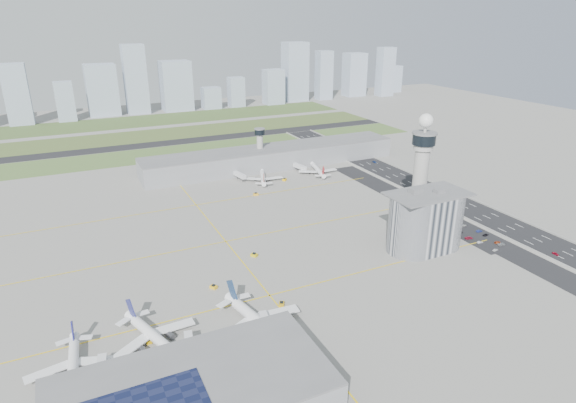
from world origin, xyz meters
name	(u,v)px	position (x,y,z in m)	size (l,w,h in m)	color
ground	(317,250)	(0.00, 0.00, 0.00)	(1000.00, 1000.00, 0.00)	gray
grass_strip_0	(177,152)	(-20.00, 225.00, 0.04)	(480.00, 50.00, 0.08)	#506D33
grass_strip_1	(160,135)	(-20.00, 300.00, 0.04)	(480.00, 60.00, 0.08)	#4A5D2C
grass_strip_2	(146,121)	(-20.00, 380.00, 0.04)	(480.00, 70.00, 0.08)	#485D2C
runway	(168,143)	(-20.00, 262.00, 0.06)	(480.00, 22.00, 0.10)	black
highway	(479,214)	(115.00, 0.00, 0.05)	(28.00, 500.00, 0.10)	black
barrier_left	(462,216)	(101.00, 0.00, 0.60)	(0.60, 500.00, 1.20)	#9E9E99
barrier_right	(496,209)	(129.00, 0.00, 0.60)	(0.60, 500.00, 1.20)	#9E9E99
landside_road	(460,227)	(90.00, -10.00, 0.04)	(18.00, 260.00, 0.08)	black
parking_lot	(473,235)	(88.00, -22.00, 0.05)	(20.00, 44.00, 0.10)	black
taxiway_line_h_0	(270,295)	(-40.00, -30.00, 0.01)	(260.00, 0.60, 0.01)	yellow
taxiway_line_h_1	(226,242)	(-40.00, 30.00, 0.01)	(260.00, 0.60, 0.01)	yellow
taxiway_line_h_2	(196,205)	(-40.00, 90.00, 0.01)	(260.00, 0.60, 0.01)	yellow
taxiway_line_v	(226,242)	(-40.00, 30.00, 0.01)	(0.60, 260.00, 0.01)	yellow
control_tower	(421,165)	(72.00, 8.00, 35.04)	(14.00, 14.00, 64.50)	#ADAAA5
secondary_tower	(260,145)	(30.00, 150.00, 18.80)	(8.60, 8.60, 31.90)	#ADAAA5
admin_building	(426,221)	(51.99, -22.00, 15.30)	(42.00, 24.00, 33.50)	#B2B2B7
terminal_pier	(273,157)	(40.00, 148.00, 7.90)	(210.00, 32.00, 15.80)	gray
near_terminal	(192,398)	(-88.07, -82.02, 6.43)	(84.00, 42.00, 13.00)	gray
airplane_near_a	(72,362)	(-120.32, -46.93, 5.17)	(36.96, 31.42, 10.35)	white
airplane_near_b	(154,332)	(-91.85, -42.65, 5.62)	(40.17, 34.14, 11.25)	white
airplane_near_c	(259,316)	(-53.50, -51.16, 6.32)	(45.11, 38.34, 12.63)	white
airplane_far_a	(263,174)	(18.49, 117.26, 4.91)	(35.04, 29.78, 9.81)	white
airplane_far_b	(318,167)	(64.02, 115.45, 5.04)	(36.00, 30.60, 10.08)	white
jet_bridge_near_0	(100,388)	(-113.00, -61.00, 2.85)	(14.00, 3.00, 5.70)	silver
jet_bridge_near_1	(191,361)	(-83.00, -61.00, 2.85)	(14.00, 3.00, 5.70)	silver
jet_bridge_near_2	(271,338)	(-53.00, -61.00, 2.85)	(14.00, 3.00, 5.70)	silver
jet_bridge_far_0	(235,174)	(2.00, 132.00, 2.85)	(14.00, 3.00, 5.70)	silver
jet_bridge_far_1	(294,166)	(52.00, 132.00, 2.85)	(14.00, 3.00, 5.70)	silver
tug_0	(148,340)	(-94.07, -40.17, 0.91)	(2.15, 3.13, 1.82)	#CE9E08
tug_1	(214,287)	(-60.43, -13.65, 0.90)	(2.13, 3.10, 1.80)	gold
tug_2	(282,304)	(-38.55, -39.43, 0.91)	(2.16, 3.14, 1.83)	gold
tug_3	(254,255)	(-32.40, 7.29, 0.96)	(2.26, 3.29, 1.91)	gold
tug_4	(256,194)	(1.96, 90.24, 0.97)	(2.28, 3.32, 1.93)	gold
tug_5	(285,179)	(33.13, 110.32, 0.98)	(2.31, 3.36, 1.95)	#F6B203
car_lot_0	(495,250)	(83.65, -41.43, 0.59)	(1.39, 3.47, 1.18)	white
car_lot_1	(480,242)	(83.44, -31.13, 0.57)	(1.22, 3.49, 1.15)	#A5A5AB
car_lot_2	(469,238)	(82.08, -24.54, 0.64)	(2.11, 4.58, 1.27)	#A41C37
car_lot_3	(460,232)	(83.02, -16.82, 0.61)	(1.70, 4.19, 1.22)	black
car_lot_4	(457,230)	(83.69, -13.93, 0.61)	(1.44, 3.58, 1.22)	navy
car_lot_5	(445,225)	(82.46, -5.16, 0.66)	(1.39, 3.99, 1.32)	white
car_lot_6	(501,244)	(91.86, -37.98, 0.65)	(2.15, 4.66, 1.29)	#979A9D
car_lot_7	(497,242)	(91.98, -35.25, 0.56)	(1.57, 3.86, 1.12)	#B74A21
car_lot_8	(486,235)	(93.53, -25.55, 0.65)	(1.54, 3.82, 1.30)	black
car_lot_9	(479,231)	(94.08, -20.32, 0.63)	(1.34, 3.85, 1.27)	navy
car_lot_10	(463,225)	(91.84, -10.17, 0.59)	(1.96, 4.24, 1.18)	silver
car_lot_11	(458,221)	(93.28, -4.40, 0.56)	(1.58, 3.88, 1.13)	#98999C
car_hw_0	(556,254)	(108.20, -57.98, 0.59)	(1.38, 3.44, 1.17)	maroon
car_hw_1	(437,194)	(115.22, 38.10, 0.62)	(1.31, 3.76, 1.24)	black
car_hw_2	(375,162)	(121.39, 120.67, 0.59)	(1.97, 4.28, 1.19)	navy
car_hw_4	(325,148)	(106.91, 178.36, 0.55)	(1.30, 3.24, 1.10)	slate
skyline_bldg_5	(17,94)	(-150.11, 419.66, 33.44)	(25.49, 20.39, 66.89)	#9EADC1
skyline_bldg_6	(65,101)	(-102.68, 417.90, 22.60)	(20.04, 16.03, 45.20)	#9EADC1
skyline_bldg_7	(102,90)	(-59.44, 436.89, 30.61)	(35.76, 28.61, 61.22)	#9EADC1
skyline_bldg_8	(135,79)	(-19.42, 431.56, 41.69)	(26.33, 21.06, 83.39)	#9EADC1
skyline_bldg_9	(176,86)	(30.27, 432.32, 31.06)	(36.96, 29.57, 62.11)	#9EADC1
skyline_bldg_10	(211,98)	(73.27, 423.68, 13.87)	(23.01, 18.41, 27.75)	#9EADC1
skyline_bldg_11	(236,92)	(108.28, 423.34, 19.48)	(20.22, 16.18, 38.97)	#9EADC1
skyline_bldg_12	(273,87)	(162.17, 421.29, 23.44)	(26.14, 20.92, 46.89)	#9EADC1
skyline_bldg_13	(295,72)	(201.27, 433.27, 40.60)	(32.26, 25.81, 81.20)	#9EADC1
skyline_bldg_14	(324,75)	(244.74, 426.38, 34.37)	(21.59, 17.28, 68.75)	#9EADC1
skyline_bldg_15	(354,75)	(302.83, 435.54, 31.70)	(30.25, 24.20, 63.40)	#9EADC1
skyline_bldg_16	(385,72)	(345.49, 415.96, 35.78)	(23.04, 18.43, 71.56)	#9EADC1
skyline_bldg_17	(393,79)	(382.05, 443.29, 20.53)	(22.64, 18.11, 41.06)	#9EADC1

